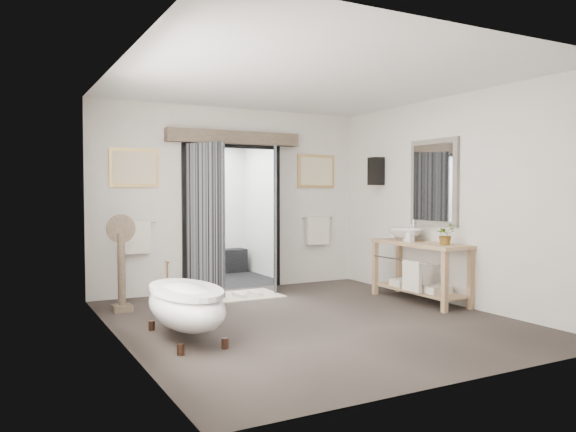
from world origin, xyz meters
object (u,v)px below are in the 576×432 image
Objects in this scene: vanity at (419,266)px; rug at (239,296)px; basin at (406,235)px; clawfoot_tub at (186,305)px.

vanity is 2.68m from rug.
basin reaches higher than vanity.
basin reaches higher than clawfoot_tub.
vanity is at bearing -104.90° from basin.
rug is 2.42× the size of basin.
vanity is 3.23× the size of basin.
clawfoot_tub is at bearing 173.48° from basin.
rug is at bearing 142.98° from vanity.
basin is (2.09, -1.30, 0.93)m from rug.
clawfoot_tub is 3.59m from vanity.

